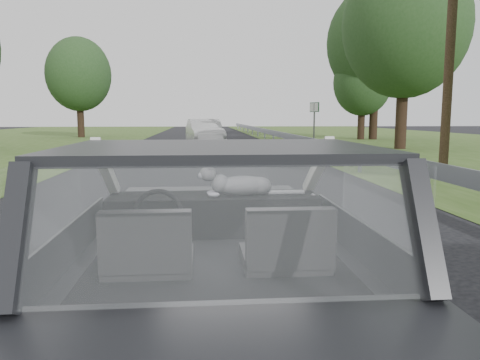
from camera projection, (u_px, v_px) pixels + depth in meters
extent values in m
plane|color=black|center=(217.00, 359.00, 3.10)|extent=(140.00, 140.00, 0.00)
cube|color=black|center=(217.00, 253.00, 3.00)|extent=(1.80, 4.00, 1.45)
cube|color=black|center=(214.00, 214.00, 3.60)|extent=(1.58, 0.45, 0.30)
cube|color=black|center=(148.00, 243.00, 2.66)|extent=(0.50, 0.72, 0.42)
cube|color=black|center=(287.00, 240.00, 2.73)|extent=(0.50, 0.72, 0.42)
torus|color=black|center=(158.00, 214.00, 3.27)|extent=(0.36, 0.36, 0.04)
ellipsoid|color=#949494|center=(242.00, 184.00, 3.55)|extent=(0.60, 0.24, 0.26)
cube|color=#90959F|center=(356.00, 152.00, 13.25)|extent=(0.05, 90.00, 0.32)
imported|color=#B9BABA|center=(205.00, 133.00, 23.91)|extent=(2.30, 4.61, 1.45)
cube|color=#104320|center=(314.00, 122.00, 28.50)|extent=(0.42, 0.95, 2.43)
cylinder|color=brown|center=(451.00, 29.00, 12.90)|extent=(0.30, 0.30, 7.97)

